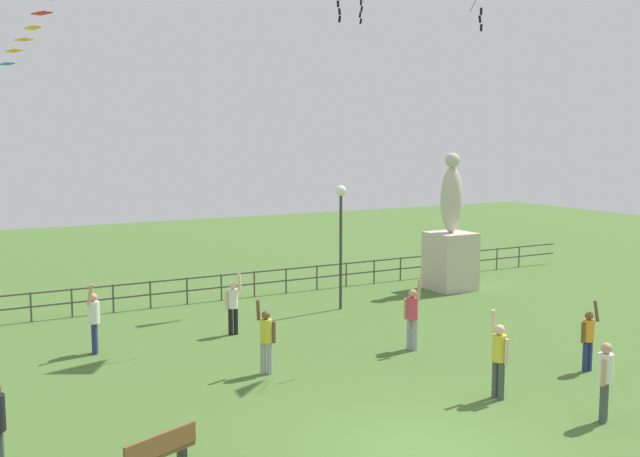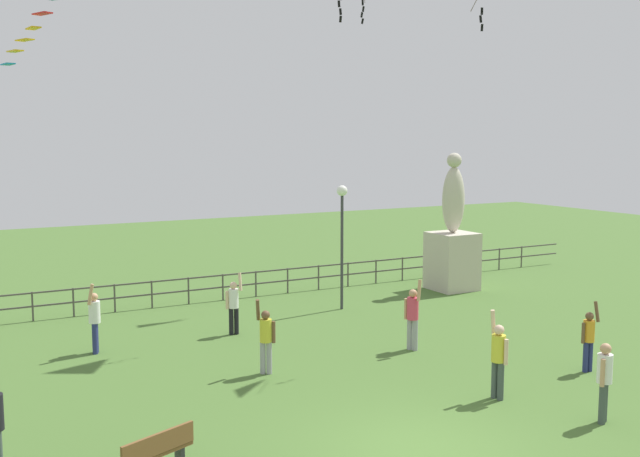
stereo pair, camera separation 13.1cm
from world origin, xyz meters
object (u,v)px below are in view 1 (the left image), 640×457
at_px(person_5, 605,377).
at_px(park_bench, 157,454).
at_px(lamppost, 341,219).
at_px(person_3, 499,355).
at_px(person_7, 233,304).
at_px(person_0, 266,337).
at_px(person_4, 94,318).
at_px(person_1, 588,336).
at_px(statue_monument, 451,245).
at_px(person_6, 412,314).

bearing_deg(person_5, park_bench, 167.87).
xyz_separation_m(lamppost, person_3, (-1.38, -9.31, -2.10)).
bearing_deg(person_7, person_0, -100.39).
distance_m(person_4, person_7, 4.04).
xyz_separation_m(person_1, person_5, (-2.40, -2.54, 0.07)).
relative_size(park_bench, person_1, 0.86).
bearing_deg(person_1, statue_monument, 70.43).
relative_size(person_1, person_7, 0.96).
bearing_deg(person_1, person_7, 130.45).
height_order(person_3, person_6, person_6).
relative_size(park_bench, person_6, 0.77).
xyz_separation_m(park_bench, person_0, (4.08, 4.35, 0.48)).
height_order(lamppost, person_5, lamppost).
bearing_deg(statue_monument, lamppost, -170.98).
xyz_separation_m(person_4, person_5, (8.10, -10.09, -0.02)).
bearing_deg(person_6, person_7, 133.71).
bearing_deg(person_0, lamppost, 44.90).
bearing_deg(person_6, person_4, 153.46).
bearing_deg(person_0, person_4, 130.96).
distance_m(person_1, person_6, 4.59).
xyz_separation_m(person_1, person_4, (-10.49, 7.55, 0.09)).
relative_size(park_bench, person_0, 0.82).
relative_size(person_4, person_6, 0.98).
bearing_deg(person_6, statue_monument, 44.38).
xyz_separation_m(person_0, person_7, (0.71, 3.85, -0.01)).
xyz_separation_m(lamppost, person_5, (-0.44, -11.43, -2.13)).
bearing_deg(person_4, person_0, -49.04).
relative_size(statue_monument, person_7, 2.81).
height_order(person_5, person_6, person_6).
bearing_deg(person_1, person_6, 126.62).
bearing_deg(person_4, person_1, -35.76).
xyz_separation_m(person_4, person_7, (4.04, 0.01, -0.05)).
height_order(park_bench, person_7, person_7).
bearing_deg(person_7, person_5, -68.14).
distance_m(person_1, person_3, 3.37).
bearing_deg(person_0, park_bench, -133.17).
bearing_deg(person_1, park_bench, -176.74).
bearing_deg(person_3, person_6, 81.66).
xyz_separation_m(person_5, person_7, (-4.05, 10.10, -0.03)).
xyz_separation_m(person_3, person_4, (-7.15, 7.98, -0.02)).
bearing_deg(person_0, person_5, -52.71).
height_order(person_0, person_6, person_6).
height_order(statue_monument, person_7, statue_monument).
height_order(lamppost, person_3, lamppost).
relative_size(lamppost, park_bench, 2.74).
relative_size(statue_monument, person_5, 3.13).
bearing_deg(person_7, person_6, -46.29).
relative_size(person_0, person_6, 0.94).
relative_size(statue_monument, person_1, 2.94).
relative_size(statue_monument, park_bench, 3.40).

